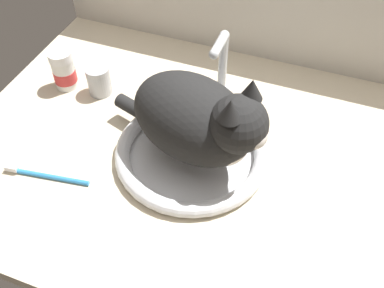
% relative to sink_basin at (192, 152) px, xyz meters
% --- Properties ---
extents(countertop, '(1.12, 0.76, 0.03)m').
position_rel_sink_basin_xyz_m(countertop, '(0.05, 0.01, -0.03)').
color(countertop, beige).
rests_on(countertop, ground).
extents(backsplash_wall, '(1.12, 0.02, 0.30)m').
position_rel_sink_basin_xyz_m(backsplash_wall, '(0.05, 0.40, 0.11)').
color(backsplash_wall, beige).
rests_on(backsplash_wall, ground).
extents(sink_basin, '(0.32, 0.32, 0.03)m').
position_rel_sink_basin_xyz_m(sink_basin, '(0.00, 0.00, 0.00)').
color(sink_basin, white).
rests_on(sink_basin, countertop).
extents(faucet, '(0.18, 0.10, 0.19)m').
position_rel_sink_basin_xyz_m(faucet, '(0.00, 0.19, 0.06)').
color(faucet, silver).
rests_on(faucet, countertop).
extents(cat, '(0.36, 0.24, 0.21)m').
position_rel_sink_basin_xyz_m(cat, '(0.02, -0.01, 0.11)').
color(cat, black).
rests_on(cat, sink_basin).
extents(metal_jar, '(0.06, 0.06, 0.07)m').
position_rel_sink_basin_xyz_m(metal_jar, '(-0.28, 0.12, 0.02)').
color(metal_jar, '#B2B5BA').
rests_on(metal_jar, countertop).
extents(pill_bottle, '(0.06, 0.06, 0.10)m').
position_rel_sink_basin_xyz_m(pill_bottle, '(-0.37, 0.11, 0.03)').
color(pill_bottle, white).
rests_on(pill_bottle, countertop).
extents(toothbrush, '(0.18, 0.04, 0.02)m').
position_rel_sink_basin_xyz_m(toothbrush, '(-0.26, -0.16, -0.01)').
color(toothbrush, '#338CD1').
rests_on(toothbrush, countertop).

